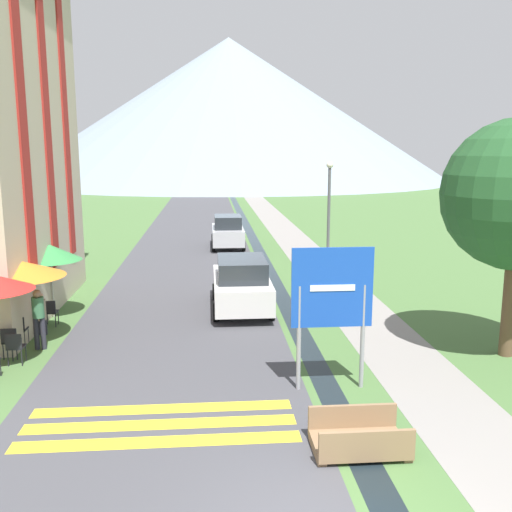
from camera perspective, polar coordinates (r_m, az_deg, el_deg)
name	(u,v)px	position (r m, az deg, el deg)	size (l,w,h in m)	color
ground_plane	(240,262)	(27.87, -1.61, -0.59)	(160.00, 160.00, 0.00)	#476B38
road	(194,233)	(37.71, -6.25, 2.32)	(6.40, 60.00, 0.01)	#424247
footpath	(286,232)	(38.03, 2.99, 2.44)	(2.20, 60.00, 0.01)	gray
drainage_channel	(250,232)	(37.79, -0.62, 2.39)	(0.60, 60.00, 0.00)	black
crosswalk_marking	(161,424)	(12.05, -9.52, -16.27)	(5.44, 1.84, 0.01)	yellow
mountain_distant	(229,110)	(103.34, -2.70, 14.37)	(75.88, 75.88, 24.31)	gray
road_sign	(332,299)	(12.90, 7.61, -4.27)	(1.85, 0.11, 3.30)	gray
footbridge	(359,439)	(11.08, 10.27, -17.57)	(1.70, 1.10, 0.65)	#846647
parked_car_near	(242,284)	(19.45, -1.45, -2.79)	(1.97, 4.30, 1.82)	silver
parked_car_far	(228,232)	(31.74, -2.84, 2.45)	(1.81, 3.84, 1.82)	#B2B2B7
cafe_chair_far_right	(50,311)	(18.81, -19.90, -5.16)	(0.40, 0.40, 0.85)	#232328
cafe_chair_near_left	(15,346)	(15.89, -22.95, -8.26)	(0.40, 0.40, 0.85)	#232328
cafe_chair_middle	(18,328)	(17.36, -22.66, -6.66)	(0.40, 0.40, 0.85)	#232328
cafe_chair_near_right	(10,340)	(16.40, -23.36, -7.71)	(0.40, 0.40, 0.85)	#232328
cafe_umbrella_middle_orange	(19,269)	(17.12, -22.59, -1.18)	(2.49, 2.49, 2.40)	#B7B2A8
cafe_umbrella_rear_green	(50,253)	(19.54, -19.91, 0.32)	(2.00, 2.00, 2.41)	#B7B2A8
person_standing_terrace	(38,315)	(16.71, -20.92, -5.52)	(0.32, 0.32, 1.69)	#282833
person_seated_near	(41,312)	(18.06, -20.74, -5.23)	(0.32, 0.32, 1.28)	#282833
streetlamp	(329,211)	(23.41, 7.29, 4.48)	(0.28, 0.28, 4.95)	#515156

